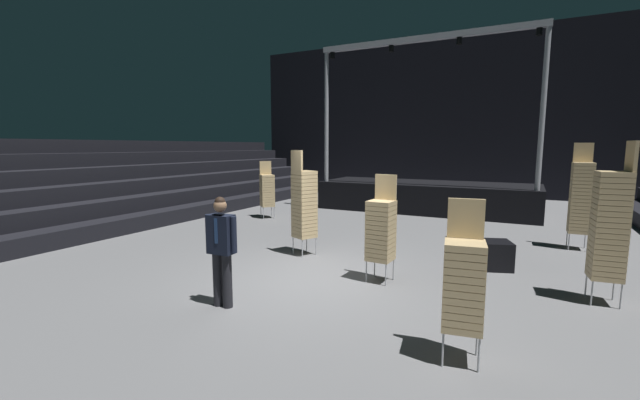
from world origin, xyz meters
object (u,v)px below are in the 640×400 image
object	(u,v)px
chair_stack_front_right	(267,190)
chair_stack_mid_left	(610,224)
man_with_tie	(221,245)
chair_stack_mid_centre	(463,282)
chair_stack_rear_left	(581,197)
chair_stack_front_left	(304,203)
chair_stack_mid_right	(381,229)
stage_riser	(426,194)
equipment_road_case	(487,255)

from	to	relation	value
chair_stack_front_right	chair_stack_mid_left	world-z (taller)	chair_stack_mid_left
man_with_tie	chair_stack_mid_left	distance (m)	6.02
chair_stack_mid_centre	chair_stack_rear_left	world-z (taller)	chair_stack_rear_left
chair_stack_mid_left	chair_stack_rear_left	distance (m)	3.80
chair_stack_front_left	chair_stack_mid_right	size ratio (longest dim) A/B	1.22
stage_riser	chair_stack_mid_left	size ratio (longest dim) A/B	3.11
chair_stack_mid_right	chair_stack_mid_centre	distance (m)	2.83
man_with_tie	chair_stack_mid_centre	world-z (taller)	chair_stack_mid_centre
chair_stack_mid_right	chair_stack_mid_centre	world-z (taller)	chair_stack_mid_right
stage_riser	chair_stack_mid_centre	bearing A→B (deg)	-75.37
chair_stack_mid_centre	stage_riser	bearing A→B (deg)	-84.43
chair_stack_front_left	equipment_road_case	world-z (taller)	chair_stack_front_left
man_with_tie	chair_stack_mid_centre	distance (m)	3.52
chair_stack_mid_left	chair_stack_rear_left	bearing A→B (deg)	-5.37
chair_stack_front_right	chair_stack_rear_left	bearing A→B (deg)	130.74
chair_stack_rear_left	chair_stack_front_left	bearing A→B (deg)	29.59
chair_stack_front_left	chair_stack_front_right	size ratio (longest dim) A/B	1.22
chair_stack_mid_centre	equipment_road_case	world-z (taller)	chair_stack_mid_centre
man_with_tie	chair_stack_front_left	world-z (taller)	chair_stack_front_left
chair_stack_mid_right	equipment_road_case	world-z (taller)	chair_stack_mid_right
man_with_tie	chair_stack_mid_right	world-z (taller)	chair_stack_mid_right
stage_riser	equipment_road_case	bearing A→B (deg)	-68.01
stage_riser	chair_stack_rear_left	distance (m)	6.28
chair_stack_front_right	equipment_road_case	xyz separation A→B (m)	(7.34, -2.78, -0.70)
chair_stack_mid_right	chair_stack_mid_centre	bearing A→B (deg)	131.55
chair_stack_front_right	equipment_road_case	bearing A→B (deg)	110.71
chair_stack_mid_centre	chair_stack_front_left	bearing A→B (deg)	-48.47
chair_stack_mid_centre	chair_stack_mid_left	bearing A→B (deg)	-130.72
chair_stack_mid_centre	equipment_road_case	xyz separation A→B (m)	(-0.05, 3.98, -0.66)
stage_riser	chair_stack_mid_centre	size ratio (longest dim) A/B	4.23
chair_stack_mid_right	chair_stack_rear_left	world-z (taller)	chair_stack_rear_left
chair_stack_front_right	chair_stack_mid_left	distance (m)	9.95
chair_stack_front_left	chair_stack_front_right	distance (m)	4.99
stage_riser	chair_stack_rear_left	bearing A→B (deg)	-42.74
chair_stack_mid_right	equipment_road_case	size ratio (longest dim) A/B	2.18
chair_stack_mid_right	chair_stack_front_left	bearing A→B (deg)	-20.46
chair_stack_front_right	chair_stack_mid_right	size ratio (longest dim) A/B	1.00
stage_riser	chair_stack_front_right	xyz separation A→B (m)	(-4.55, -4.13, 0.34)
man_with_tie	chair_stack_front_right	world-z (taller)	chair_stack_front_right
chair_stack_rear_left	equipment_road_case	bearing A→B (deg)	54.18
chair_stack_mid_left	chair_stack_rear_left	xyz separation A→B (m)	(-0.01, 3.80, 0.00)
chair_stack_front_left	equipment_road_case	bearing A→B (deg)	37.57
stage_riser	equipment_road_case	distance (m)	7.45
stage_riser	man_with_tie	world-z (taller)	stage_riser
chair_stack_front_left	chair_stack_mid_left	world-z (taller)	chair_stack_mid_left
man_with_tie	chair_stack_front_left	xyz separation A→B (m)	(-0.38, 3.23, 0.22)
chair_stack_mid_right	chair_stack_rear_left	xyz separation A→B (m)	(3.48, 4.42, 0.29)
stage_riser	chair_stack_mid_centre	world-z (taller)	stage_riser
stage_riser	chair_stack_rear_left	size ratio (longest dim) A/B	3.11
stage_riser	chair_stack_mid_right	world-z (taller)	stage_riser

